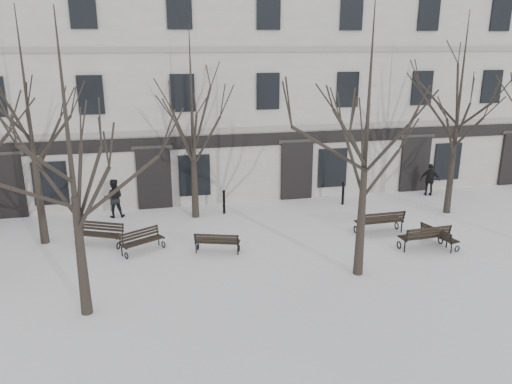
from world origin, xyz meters
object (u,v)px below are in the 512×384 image
object	(u,v)px
tree_1	(68,133)
bench_3	(101,233)
bench_4	(380,221)
bench_2	(425,236)
bench_5	(439,236)
bench_1	(217,242)
bench_0	(142,240)
tree_2	(368,110)

from	to	relation	value
tree_1	bench_3	distance (m)	7.11
bench_4	tree_1	bearing A→B (deg)	18.69
bench_4	bench_2	bearing A→B (deg)	115.67
bench_2	bench_5	world-z (taller)	bench_2
tree_1	bench_2	bearing A→B (deg)	10.17
bench_1	bench_4	bearing A→B (deg)	-157.50
bench_3	bench_4	size ratio (longest dim) A/B	0.93
bench_5	bench_3	bearing A→B (deg)	62.63
bench_2	bench_3	distance (m)	12.49
bench_0	bench_5	xyz separation A→B (m)	(11.23, -1.94, -0.02)
bench_0	bench_2	world-z (taller)	bench_2
tree_2	bench_1	world-z (taller)	tree_2
bench_0	bench_2	xyz separation A→B (m)	(10.55, -2.07, 0.08)
bench_0	bench_2	size ratio (longest dim) A/B	0.87
bench_2	tree_1	bearing A→B (deg)	6.99
bench_0	bench_5	world-z (taller)	bench_0
bench_2	bench_0	bearing A→B (deg)	-14.29
tree_1	tree_2	distance (m)	8.83
bench_0	bench_4	bearing A→B (deg)	-30.62
bench_2	bench_3	world-z (taller)	bench_2
tree_2	bench_2	distance (m)	6.23
tree_2	bench_0	world-z (taller)	tree_2
bench_1	bench_0	bearing A→B (deg)	2.58
bench_0	bench_4	size ratio (longest dim) A/B	0.85
bench_2	bench_4	size ratio (longest dim) A/B	0.98
bench_3	bench_5	xyz separation A→B (m)	(12.79, -2.93, -0.06)
bench_2	bench_5	size ratio (longest dim) A/B	1.19
tree_1	bench_0	world-z (taller)	tree_1
tree_2	bench_0	size ratio (longest dim) A/B	5.21
tree_1	bench_1	world-z (taller)	tree_1
tree_1	bench_0	size ratio (longest dim) A/B	4.96
bench_3	bench_4	distance (m)	11.23
bench_2	bench_4	world-z (taller)	bench_4
tree_2	bench_5	distance (m)	6.73
bench_2	bench_3	size ratio (longest dim) A/B	1.06
bench_1	bench_2	bearing A→B (deg)	-171.72
bench_0	bench_5	bearing A→B (deg)	-39.23
tree_1	bench_5	distance (m)	13.91
tree_2	bench_5	xyz separation A→B (m)	(4.02, 1.60, -5.15)
tree_2	bench_4	distance (m)	6.50
tree_1	bench_1	xyz separation A→B (m)	(4.35, 3.50, -4.85)
tree_2	bench_4	size ratio (longest dim) A/B	4.44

